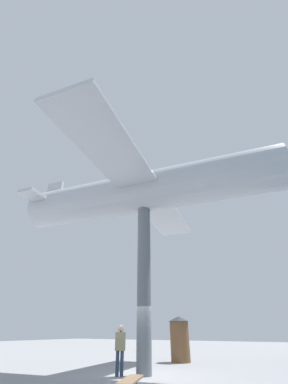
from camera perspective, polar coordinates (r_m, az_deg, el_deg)
ground_plane at (r=12.42m, az=0.00°, el=-35.72°), size 80.00×80.00×0.00m
support_pylon_central at (r=12.48m, az=0.00°, el=-19.20°), size 0.64×0.64×7.16m
suspended_airplane at (r=13.92m, az=1.22°, el=0.24°), size 14.61×15.61×2.95m
visitor_person at (r=12.25m, az=-5.30°, el=-30.84°), size 0.38×0.46×1.79m
plaza_bench at (r=8.07m, az=-3.00°, el=-36.53°), size 1.52×0.84×0.50m
info_kiosk at (r=17.34m, az=7.92°, el=-29.43°), size 1.26×1.26×2.34m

